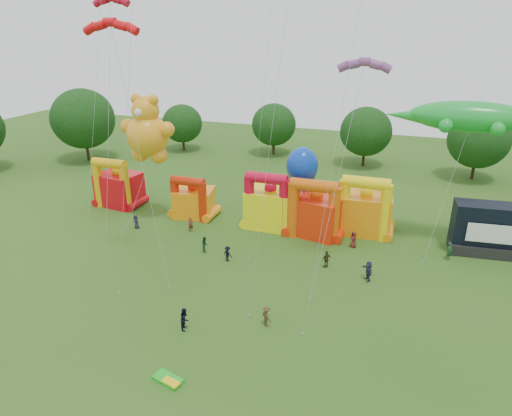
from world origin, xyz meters
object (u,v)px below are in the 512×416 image
(bouncy_castle_2, at_px, (270,206))
(stage_trailer, at_px, (495,230))
(spectator_4, at_px, (326,259))
(gecko_kite, at_px, (457,162))
(octopus_kite, at_px, (294,189))
(spectator_0, at_px, (136,222))
(teddy_bear_kite, at_px, (145,147))
(bouncy_castle_0, at_px, (118,187))

(bouncy_castle_2, bearing_deg, stage_trailer, 2.93)
(stage_trailer, relative_size, spectator_4, 4.85)
(gecko_kite, height_order, octopus_kite, gecko_kite)
(bouncy_castle_2, xyz_separation_m, spectator_0, (-14.20, -5.47, -1.77))
(bouncy_castle_2, xyz_separation_m, teddy_bear_kite, (-13.81, -2.84, 6.37))
(stage_trailer, bearing_deg, bouncy_castle_0, -178.58)
(gecko_kite, relative_size, octopus_kite, 1.64)
(stage_trailer, xyz_separation_m, spectator_4, (-15.33, -8.54, -1.66))
(gecko_kite, height_order, spectator_4, gecko_kite)
(stage_trailer, distance_m, spectator_4, 17.63)
(gecko_kite, distance_m, spectator_4, 15.68)
(bouncy_castle_0, height_order, teddy_bear_kite, teddy_bear_kite)
(spectator_0, relative_size, spectator_4, 0.93)
(octopus_kite, height_order, spectator_4, octopus_kite)
(bouncy_castle_2, xyz_separation_m, octopus_kite, (2.62, 0.84, 1.98))
(gecko_kite, bearing_deg, spectator_0, -169.91)
(teddy_bear_kite, bearing_deg, spectator_4, -11.63)
(stage_trailer, relative_size, gecko_kite, 0.56)
(bouncy_castle_0, height_order, spectator_0, bouncy_castle_0)
(bouncy_castle_2, height_order, teddy_bear_kite, teddy_bear_kite)
(teddy_bear_kite, height_order, spectator_4, teddy_bear_kite)
(stage_trailer, relative_size, teddy_bear_kite, 0.57)
(bouncy_castle_0, distance_m, gecko_kite, 39.59)
(gecko_kite, bearing_deg, teddy_bear_kite, -174.33)
(octopus_kite, bearing_deg, gecko_kite, -1.66)
(gecko_kite, relative_size, spectator_0, 9.32)
(octopus_kite, distance_m, spectator_0, 18.35)
(gecko_kite, distance_m, octopus_kite, 16.78)
(teddy_bear_kite, relative_size, octopus_kite, 1.60)
(spectator_4, bearing_deg, teddy_bear_kite, -55.71)
(teddy_bear_kite, relative_size, gecko_kite, 0.98)
(bouncy_castle_2, bearing_deg, spectator_0, -158.93)
(bouncy_castle_0, xyz_separation_m, bouncy_castle_2, (20.31, -0.12, 0.13))
(spectator_4, bearing_deg, bouncy_castle_0, -58.81)
(bouncy_castle_0, distance_m, bouncy_castle_2, 20.31)
(bouncy_castle_0, relative_size, teddy_bear_kite, 0.44)
(bouncy_castle_0, distance_m, teddy_bear_kite, 9.65)
(bouncy_castle_0, xyz_separation_m, teddy_bear_kite, (6.50, -2.96, 6.50))
(spectator_0, distance_m, spectator_4, 22.32)
(bouncy_castle_2, relative_size, spectator_0, 4.19)
(bouncy_castle_0, bearing_deg, spectator_0, -42.42)
(bouncy_castle_2, relative_size, stage_trailer, 0.80)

